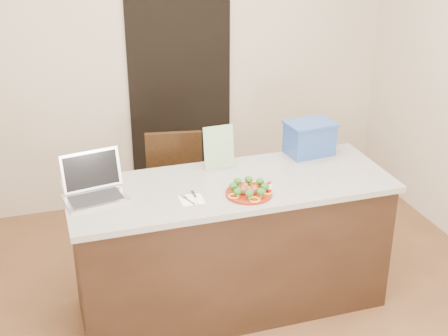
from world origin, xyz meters
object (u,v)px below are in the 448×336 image
object	(u,v)px
yogurt_bottle	(269,189)
chair	(178,188)
island	(231,245)
laptop	(93,185)
plate	(249,193)
napkin	(191,200)
blue_box	(309,138)

from	to	relation	value
yogurt_bottle	chair	size ratio (longest dim) A/B	0.08
island	chair	bearing A→B (deg)	102.23
yogurt_bottle	laptop	bearing A→B (deg)	163.80
plate	napkin	world-z (taller)	plate
blue_box	chair	xyz separation A→B (m)	(-0.83, 0.49, -0.49)
island	chair	xyz separation A→B (m)	(-0.17, 0.78, 0.08)
plate	napkin	xyz separation A→B (m)	(-0.35, 0.04, -0.01)
napkin	blue_box	world-z (taller)	blue_box
blue_box	chair	distance (m)	1.08
napkin	laptop	distance (m)	0.60
plate	yogurt_bottle	size ratio (longest dim) A/B	3.74
plate	napkin	distance (m)	0.35
plate	chair	xyz separation A→B (m)	(-0.22, 0.96, -0.39)
plate	blue_box	size ratio (longest dim) A/B	0.82
laptop	island	bearing A→B (deg)	-16.23
yogurt_bottle	island	bearing A→B (deg)	131.02
island	napkin	world-z (taller)	napkin
blue_box	chair	bearing A→B (deg)	144.43
laptop	chair	distance (m)	1.06
island	plate	size ratio (longest dim) A/B	7.21
island	yogurt_bottle	bearing A→B (deg)	-48.98
yogurt_bottle	chair	world-z (taller)	yogurt_bottle
plate	chair	world-z (taller)	chair
island	yogurt_bottle	distance (m)	0.56
island	napkin	distance (m)	0.57
blue_box	yogurt_bottle	bearing A→B (deg)	-140.12
yogurt_bottle	chair	xyz separation A→B (m)	(-0.35, 0.98, -0.41)
napkin	chair	world-z (taller)	chair
laptop	yogurt_bottle	bearing A→B (deg)	-26.12
plate	blue_box	bearing A→B (deg)	37.67
yogurt_bottle	laptop	xyz separation A→B (m)	(-1.02, 0.30, 0.04)
plate	napkin	bearing A→B (deg)	174.20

